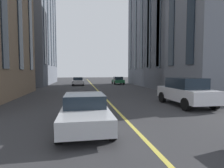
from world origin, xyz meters
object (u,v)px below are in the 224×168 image
Objects in this scene: car_green_parked_a at (118,80)px; car_silver_oncoming at (85,111)px; car_white_mid at (78,81)px; car_white_parked_b at (186,91)px.

car_green_parked_a is 0.89× the size of car_silver_oncoming.
car_white_parked_b is at bearing -160.68° from car_white_mid.
car_silver_oncoming is 1.00× the size of car_white_mid.
car_silver_oncoming is at bearing -178.80° from car_white_mid.
car_silver_oncoming is at bearing 165.30° from car_green_parked_a.
car_silver_oncoming and car_white_mid have the same top height.
car_silver_oncoming is 0.94× the size of car_white_parked_b.
car_white_parked_b reaches higher than car_white_mid.
car_green_parked_a is 27.01m from car_silver_oncoming.
car_white_mid is at bearing 19.32° from car_white_parked_b.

